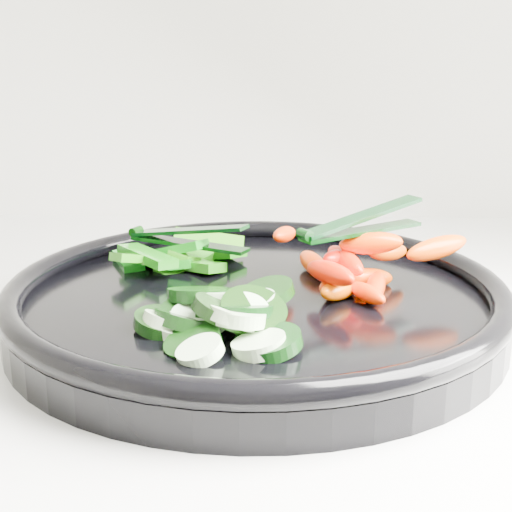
{
  "coord_description": "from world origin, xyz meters",
  "views": [
    {
      "loc": [
        -0.21,
        1.12,
        1.13
      ],
      "look_at": [
        -0.23,
        1.63,
        0.99
      ],
      "focal_mm": 50.0,
      "sensor_mm": 36.0,
      "label": 1
    }
  ],
  "objects": [
    {
      "name": "veggie_tray",
      "position": [
        -0.23,
        1.63,
        0.95
      ],
      "size": [
        0.45,
        0.45,
        0.04
      ],
      "color": "black",
      "rests_on": "counter"
    },
    {
      "name": "cucumber_pile",
      "position": [
        -0.25,
        1.55,
        0.96
      ],
      "size": [
        0.13,
        0.13,
        0.04
      ],
      "color": "black",
      "rests_on": "veggie_tray"
    },
    {
      "name": "carrot_pile",
      "position": [
        -0.15,
        1.65,
        0.97
      ],
      "size": [
        0.15,
        0.16,
        0.05
      ],
      "color": "#DA3C00",
      "rests_on": "veggie_tray"
    },
    {
      "name": "pepper_pile",
      "position": [
        -0.29,
        1.7,
        0.96
      ],
      "size": [
        0.12,
        0.1,
        0.04
      ],
      "color": "#0B750D",
      "rests_on": "veggie_tray"
    },
    {
      "name": "tong_carrot",
      "position": [
        -0.15,
        1.65,
        1.0
      ],
      "size": [
        0.1,
        0.07,
        0.02
      ],
      "color": "black",
      "rests_on": "carrot_pile"
    },
    {
      "name": "tong_pepper",
      "position": [
        -0.29,
        1.7,
        0.98
      ],
      "size": [
        0.11,
        0.06,
        0.02
      ],
      "color": "black",
      "rests_on": "pepper_pile"
    }
  ]
}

